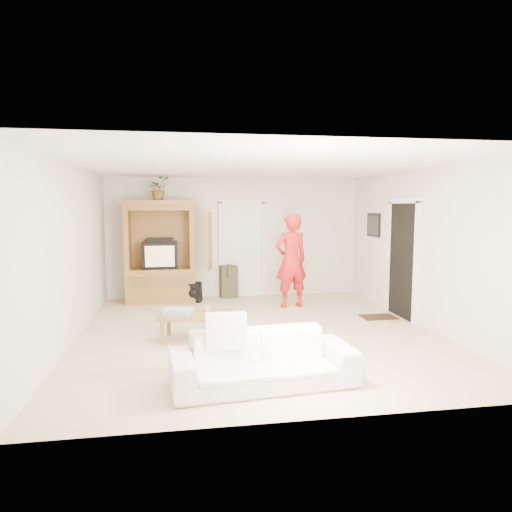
{
  "coord_description": "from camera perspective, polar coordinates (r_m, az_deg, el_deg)",
  "views": [
    {
      "loc": [
        -1.17,
        -6.93,
        2.0
      ],
      "look_at": [
        0.07,
        0.6,
        1.15
      ],
      "focal_mm": 32.0,
      "sensor_mm": 36.0,
      "label": 1
    }
  ],
  "objects": [
    {
      "name": "backpack_olive",
      "position": [
        9.97,
        -3.44,
        -3.19
      ],
      "size": [
        0.4,
        0.32,
        0.7
      ],
      "primitive_type": null,
      "rotation": [
        0.0,
        0.0,
        0.13
      ],
      "color": "#47442B",
      "rests_on": "floor"
    },
    {
      "name": "wall_back",
      "position": [
        10.02,
        -2.64,
        2.34
      ],
      "size": [
        5.5,
        0.0,
        5.5
      ],
      "primitive_type": "plane",
      "rotation": [
        1.57,
        0.0,
        0.0
      ],
      "color": "silver",
      "rests_on": "floor"
    },
    {
      "name": "towel",
      "position": [
        6.86,
        -9.7,
        -6.81
      ],
      "size": [
        0.46,
        0.4,
        0.08
      ],
      "primitive_type": "cube",
      "rotation": [
        0.0,
        0.0,
        -0.37
      ],
      "color": "#E94D9E",
      "rests_on": "coffee_table"
    },
    {
      "name": "coffee_table",
      "position": [
        6.88,
        -7.35,
        -7.52
      ],
      "size": [
        1.18,
        0.78,
        0.41
      ],
      "rotation": [
        0.0,
        0.0,
        -0.18
      ],
      "color": "brown",
      "rests_on": "floor"
    },
    {
      "name": "wall_right",
      "position": [
        7.99,
        20.06,
        0.94
      ],
      "size": [
        0.0,
        6.0,
        6.0
      ],
      "primitive_type": "plane",
      "rotation": [
        1.57,
        0.0,
        -1.57
      ],
      "color": "silver",
      "rests_on": "floor"
    },
    {
      "name": "doorway_right",
      "position": [
        8.53,
        17.87,
        -0.55
      ],
      "size": [
        0.05,
        0.9,
        2.04
      ],
      "primitive_type": "cube",
      "color": "black",
      "rests_on": "floor"
    },
    {
      "name": "armoire",
      "position": [
        9.66,
        -11.71,
        -0.27
      ],
      "size": [
        1.82,
        1.14,
        2.1
      ],
      "color": "olive",
      "rests_on": "floor"
    },
    {
      "name": "floor",
      "position": [
        7.3,
        0.21,
        -9.53
      ],
      "size": [
        6.0,
        6.0,
        0.0
      ],
      "primitive_type": "plane",
      "color": "tan",
      "rests_on": "ground"
    },
    {
      "name": "wall_left",
      "position": [
        7.14,
        -22.11,
        0.27
      ],
      "size": [
        0.0,
        6.0,
        6.0
      ],
      "primitive_type": "plane",
      "rotation": [
        1.57,
        0.0,
        1.57
      ],
      "color": "silver",
      "rests_on": "floor"
    },
    {
      "name": "wall_front",
      "position": [
        4.16,
        7.11,
        -3.36
      ],
      "size": [
        5.5,
        0.0,
        5.5
      ],
      "primitive_type": "plane",
      "rotation": [
        -1.57,
        0.0,
        0.0
      ],
      "color": "silver",
      "rests_on": "floor"
    },
    {
      "name": "candle",
      "position": [
        6.91,
        -6.13,
        -6.56
      ],
      "size": [
        0.08,
        0.08,
        0.1
      ],
      "primitive_type": "cylinder",
      "color": "tan",
      "rests_on": "coffee_table"
    },
    {
      "name": "plant",
      "position": [
        9.57,
        -12.06,
        8.23
      ],
      "size": [
        0.52,
        0.48,
        0.48
      ],
      "primitive_type": "imported",
      "rotation": [
        0.0,
        0.0,
        0.3
      ],
      "color": "#4C7238",
      "rests_on": "armoire"
    },
    {
      "name": "sofa",
      "position": [
        5.19,
        0.87,
        -12.8
      ],
      "size": [
        2.09,
        0.98,
        0.59
      ],
      "primitive_type": "imported",
      "rotation": [
        0.0,
        0.0,
        0.09
      ],
      "color": "silver",
      "rests_on": "floor"
    },
    {
      "name": "door_back",
      "position": [
        10.03,
        -1.76,
        0.74
      ],
      "size": [
        0.85,
        0.05,
        2.04
      ],
      "primitive_type": "cube",
      "color": "white",
      "rests_on": "floor"
    },
    {
      "name": "ceiling",
      "position": [
        7.05,
        0.22,
        11.24
      ],
      "size": [
        6.0,
        6.0,
        0.0
      ],
      "primitive_type": "plane",
      "rotation": [
        3.14,
        0.0,
        0.0
      ],
      "color": "white",
      "rests_on": "floor"
    },
    {
      "name": "man",
      "position": [
        8.97,
        4.4,
        -0.56
      ],
      "size": [
        0.75,
        0.57,
        1.85
      ],
      "primitive_type": "imported",
      "rotation": [
        0.0,
        0.0,
        3.35
      ],
      "color": "red",
      "rests_on": "floor"
    },
    {
      "name": "framed_picture",
      "position": [
        9.66,
        14.49,
        3.78
      ],
      "size": [
        0.03,
        0.6,
        0.48
      ],
      "primitive_type": "cube",
      "color": "black",
      "rests_on": "wall_right"
    },
    {
      "name": "doormat",
      "position": [
        8.52,
        15.08,
        -7.37
      ],
      "size": [
        0.6,
        0.4,
        0.02
      ],
      "primitive_type": "cube",
      "color": "#382316",
      "rests_on": "floor"
    },
    {
      "name": "backpack_black",
      "position": [
        9.55,
        -7.86,
        -4.55
      ],
      "size": [
        0.38,
        0.29,
        0.41
      ],
      "primitive_type": null,
      "rotation": [
        0.0,
        0.0,
        -0.35
      ],
      "color": "black",
      "rests_on": "floor"
    }
  ]
}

